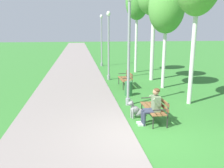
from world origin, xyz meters
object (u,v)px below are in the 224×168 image
Objects in this scene: park_bench_near at (155,106)px; lamp_post_near at (129,50)px; dog_grey at (136,111)px; lamp_post_mid at (109,45)px; birch_tree_fourth at (154,0)px; park_bench_mid at (126,78)px; person_seated_on_near_bench at (153,105)px; litter_bin at (128,89)px; lamp_post_far at (102,40)px; birch_tree_third at (166,8)px; birch_tree_fifth at (137,2)px.

park_bench_near is 0.33× the size of lamp_post_near.
dog_grey is 6.99m from lamp_post_mid.
birch_tree_fourth is (2.56, 4.77, 2.54)m from lamp_post_near.
lamp_post_near is 5.98m from birch_tree_fourth.
park_bench_mid is 1.20× the size of person_seated_on_near_bench.
park_bench_mid is 1.80m from litter_bin.
birch_tree_fourth is at bearing -68.13° from lamp_post_far.
birch_tree_third is (2.54, 4.13, 3.97)m from dog_grey.
lamp_post_mid is at bearing 109.21° from park_bench_mid.
dog_grey is 12.73m from lamp_post_far.
lamp_post_near is at bearing -118.21° from birch_tree_fourth.
lamp_post_mid is (-0.72, 2.06, 1.69)m from park_bench_mid.
birch_tree_fourth reaches higher than birch_tree_third.
lamp_post_mid is at bearing -134.74° from birch_tree_fifth.
birch_tree_third reaches higher than lamp_post_mid.
birch_tree_fourth is 0.93× the size of birch_tree_fifth.
lamp_post_far reaches higher than lamp_post_mid.
park_bench_near is at bearing -89.99° from park_bench_mid.
lamp_post_near is 2.46m from litter_bin.
person_seated_on_near_bench is at bearing -86.04° from lamp_post_mid.
lamp_post_far is (-0.36, 13.25, 1.61)m from person_seated_on_near_bench.
dog_grey is 1.16× the size of litter_bin.
lamp_post_far is at bearing 89.93° from dog_grey.
lamp_post_mid is at bearing -91.45° from lamp_post_far.
dog_grey is 2.89m from litter_bin.
litter_bin is (-2.23, -3.35, -4.52)m from birch_tree_fourth.
lamp_post_near is 6.43× the size of litter_bin.
lamp_post_mid is at bearing 169.59° from birch_tree_fourth.
litter_bin is at bearing -107.01° from birch_tree_fifth.
birch_tree_fourth reaches higher than lamp_post_near.
birch_tree_fifth is at bearing 45.26° from lamp_post_mid.
dog_grey reaches higher than litter_bin.
birch_tree_third is at bearing 46.59° from lamp_post_near.
lamp_post_mid is 6.08× the size of litter_bin.
person_seated_on_near_bench is 13.35m from lamp_post_far.
birch_tree_third reaches higher than park_bench_mid.
park_bench_mid is 2.14× the size of litter_bin.
lamp_post_near reaches higher than dog_grey.
lamp_post_near is at bearing -100.32° from park_bench_mid.
person_seated_on_near_bench reaches higher than park_bench_mid.
lamp_post_far reaches higher than dog_grey.
park_bench_mid is at bearing -85.87° from lamp_post_far.
birch_tree_fifth reaches higher than park_bench_mid.
park_bench_near is at bearing -99.91° from birch_tree_fifth.
person_seated_on_near_bench is at bearing -92.22° from park_bench_mid.
lamp_post_far is 9.89m from litter_bin.
lamp_post_near is (-0.58, 1.82, 1.81)m from park_bench_near.
lamp_post_far is 7.31m from birch_tree_fourth.
lamp_post_mid reaches higher than litter_bin.
dog_grey is at bearing 147.60° from park_bench_near.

